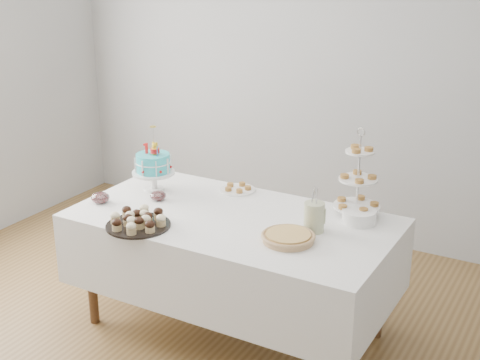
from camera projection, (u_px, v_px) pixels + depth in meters
The scene contains 12 objects.
floor at pixel (208, 352), 4.00m from camera, with size 5.00×5.00×0.00m, color brown.
walls at pixel (204, 136), 3.54m from camera, with size 5.04×4.04×2.70m.
table at pixel (233, 251), 4.06m from camera, with size 1.92×1.02×0.77m.
birthday_cake at pixel (154, 174), 4.37m from camera, with size 0.28×0.28×0.43m.
cupcake_tray at pixel (138, 220), 3.84m from camera, with size 0.38×0.38×0.09m.
pie at pixel (288, 237), 3.65m from camera, with size 0.30×0.30×0.05m.
tiered_stand at pixel (358, 180), 3.93m from camera, with size 0.28×0.28×0.55m.
plate_stack at pixel (359, 216), 3.89m from camera, with size 0.20×0.20×0.08m.
pastry_plate at pixel (238, 189), 4.40m from camera, with size 0.24×0.24×0.04m.
jam_bowl_a at pixel (100, 198), 4.19m from camera, with size 0.12×0.12×0.07m.
jam_bowl_b at pixel (158, 196), 4.24m from camera, with size 0.10×0.10×0.06m.
utensil_pitcher at pixel (314, 216), 3.76m from camera, with size 0.12×0.12×0.26m.
Camera 1 is at (1.85, -2.88, 2.33)m, focal length 50.00 mm.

